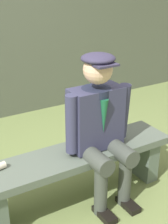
{
  "coord_description": "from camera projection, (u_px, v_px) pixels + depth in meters",
  "views": [
    {
      "loc": [
        1.2,
        2.1,
        1.87
      ],
      "look_at": [
        -0.08,
        0.0,
        0.82
      ],
      "focal_mm": 53.11,
      "sensor_mm": 36.0,
      "label": 1
    }
  ],
  "objects": [
    {
      "name": "ground_plane",
      "position": [
        77.0,
        197.0,
        2.96
      ],
      "size": [
        30.0,
        30.0,
        0.0
      ],
      "primitive_type": "plane",
      "color": "olive"
    },
    {
      "name": "bench",
      "position": [
        76.0,
        166.0,
        2.83
      ],
      "size": [
        1.77,
        0.41,
        0.47
      ],
      "color": "#535F53",
      "rests_on": "ground"
    },
    {
      "name": "seated_man",
      "position": [
        100.0,
        123.0,
        2.72
      ],
      "size": [
        0.61,
        0.58,
        1.29
      ],
      "color": "#33344F",
      "rests_on": "ground"
    }
  ]
}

